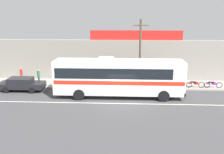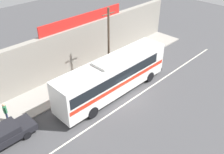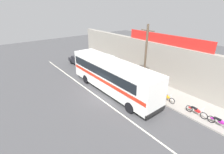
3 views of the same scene
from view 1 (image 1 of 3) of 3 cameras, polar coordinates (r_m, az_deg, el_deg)
name	(u,v)px [view 1 (image 1 of 3)]	position (r m, az deg, el deg)	size (l,w,h in m)	color
ground_plane	(121,100)	(23.18, 2.12, -5.38)	(70.00, 70.00, 0.00)	#444447
sidewalk_slab	(122,84)	(28.11, 2.26, -1.65)	(30.00, 3.60, 0.14)	gray
storefront_facade	(122,60)	(29.67, 2.35, 3.83)	(30.00, 0.70, 4.80)	gray
storefront_billboard	(136,35)	(29.30, 5.53, 9.47)	(10.67, 0.12, 1.10)	red
road_center_stripe	(121,103)	(22.43, 2.09, -6.06)	(30.00, 0.14, 0.01)	silver
intercity_bus	(118,76)	(23.67, 1.34, 0.28)	(12.13, 2.65, 3.78)	white
parked_car	(22,84)	(27.46, -19.93, -1.47)	(4.59, 1.88, 1.37)	black
utility_pole	(140,53)	(26.07, 6.40, 5.45)	(1.60, 0.22, 7.11)	brown
motorcycle_orange	(155,83)	(27.19, 9.79, -1.33)	(1.86, 0.56, 0.94)	black
motorcycle_blue	(167,83)	(27.22, 12.44, -1.45)	(1.88, 0.56, 0.94)	black
motorcycle_green	(195,84)	(27.91, 18.42, -1.46)	(1.90, 0.56, 0.94)	black
motorcycle_purple	(213,84)	(28.46, 22.04, -1.48)	(1.90, 0.56, 0.94)	black
pedestrian_by_curb	(39,76)	(28.75, -16.40, 0.32)	(0.30, 0.48, 1.71)	navy
pedestrian_far_left	(21,73)	(30.82, -19.99, 0.80)	(0.30, 0.48, 1.58)	brown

